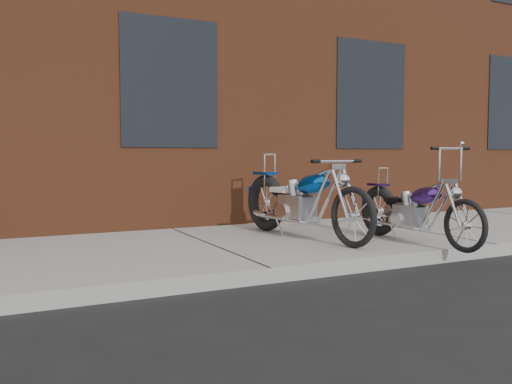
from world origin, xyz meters
TOP-DOWN VIEW (x-y plane):
  - ground at (0.00, 0.00)m, footprint 120.00×120.00m
  - sidewalk at (0.00, 1.50)m, footprint 22.00×3.00m
  - building_brick at (0.00, 8.00)m, footprint 22.00×10.00m
  - chopper_purple at (2.21, 0.52)m, footprint 0.49×2.02m
  - chopper_blue at (1.21, 1.44)m, footprint 0.62×2.41m

SIDE VIEW (x-z plane):
  - ground at x=0.00m, z-range 0.00..0.00m
  - sidewalk at x=0.00m, z-range 0.00..0.15m
  - chopper_purple at x=2.21m, z-range -0.05..1.08m
  - chopper_blue at x=1.21m, z-range 0.06..1.11m
  - building_brick at x=0.00m, z-range 0.00..8.00m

